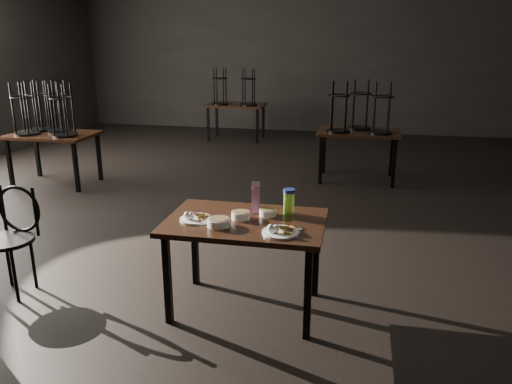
% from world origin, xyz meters
% --- Properties ---
extents(room, '(12.00, 12.04, 3.22)m').
position_xyz_m(room, '(-0.06, 0.01, 2.33)').
color(room, black).
rests_on(room, ground).
extents(main_table, '(1.20, 0.80, 0.75)m').
position_xyz_m(main_table, '(0.66, -2.07, 0.67)').
color(main_table, black).
rests_on(main_table, ground).
extents(plate_left, '(0.25, 0.25, 0.08)m').
position_xyz_m(plate_left, '(0.29, -2.14, 0.77)').
color(plate_left, white).
rests_on(plate_left, main_table).
extents(plate_right, '(0.26, 0.26, 0.08)m').
position_xyz_m(plate_right, '(0.96, -2.28, 0.77)').
color(plate_right, white).
rests_on(plate_right, main_table).
extents(bowl_near, '(0.14, 0.14, 0.06)m').
position_xyz_m(bowl_near, '(0.62, -2.05, 0.78)').
color(bowl_near, white).
rests_on(bowl_near, main_table).
extents(bowl_far, '(0.13, 0.13, 0.05)m').
position_xyz_m(bowl_far, '(0.81, -1.94, 0.78)').
color(bowl_far, white).
rests_on(bowl_far, main_table).
extents(bowl_big, '(0.17, 0.17, 0.06)m').
position_xyz_m(bowl_big, '(0.50, -2.24, 0.78)').
color(bowl_big, white).
rests_on(bowl_big, main_table).
extents(juice_carton, '(0.07, 0.07, 0.25)m').
position_xyz_m(juice_carton, '(0.70, -1.88, 0.87)').
color(juice_carton, '#8C1965').
rests_on(juice_carton, main_table).
extents(water_bottle, '(0.11, 0.11, 0.20)m').
position_xyz_m(water_bottle, '(0.96, -1.87, 0.85)').
color(water_bottle, '#A7E844').
rests_on(water_bottle, main_table).
extents(spoon, '(0.04, 0.21, 0.01)m').
position_xyz_m(spoon, '(1.09, -2.19, 0.75)').
color(spoon, silver).
rests_on(spoon, main_table).
extents(bentwood_chair, '(0.43, 0.43, 0.90)m').
position_xyz_m(bentwood_chair, '(-1.31, -2.15, 0.53)').
color(bentwood_chair, black).
rests_on(bentwood_chair, ground).
extents(bg_table_left, '(1.20, 0.80, 1.48)m').
position_xyz_m(bg_table_left, '(-2.89, 0.85, 0.80)').
color(bg_table_left, black).
rests_on(bg_table_left, ground).
extents(bg_table_right, '(1.20, 0.80, 1.48)m').
position_xyz_m(bg_table_right, '(1.46, 1.95, 0.78)').
color(bg_table_right, black).
rests_on(bg_table_right, ground).
extents(bg_table_far, '(1.20, 0.80, 1.48)m').
position_xyz_m(bg_table_far, '(-1.08, 4.63, 0.75)').
color(bg_table_far, black).
rests_on(bg_table_far, ground).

